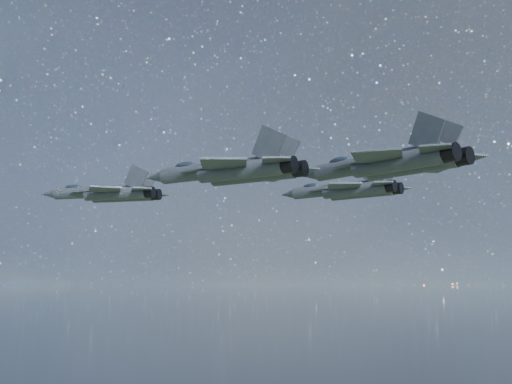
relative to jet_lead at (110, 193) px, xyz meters
The scene contains 4 objects.
jet_lead is the anchor object (origin of this frame).
jet_left 32.65m from the jet_lead, 39.85° to the left, with size 19.63×13.84×4.97m.
jet_right 29.83m from the jet_lead, 22.74° to the right, with size 17.87×12.72×4.55m.
jet_slot 40.64m from the jet_lead, ahead, with size 18.80×12.73×4.73m.
Camera 1 is at (33.90, -57.89, 134.29)m, focal length 42.00 mm.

